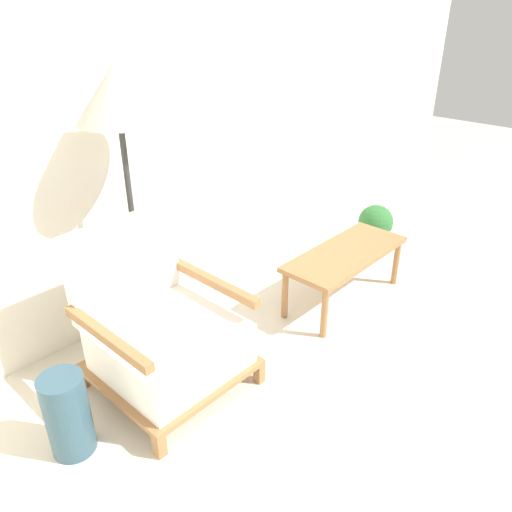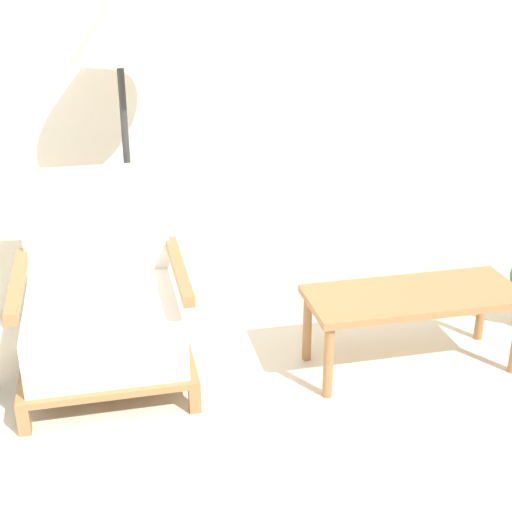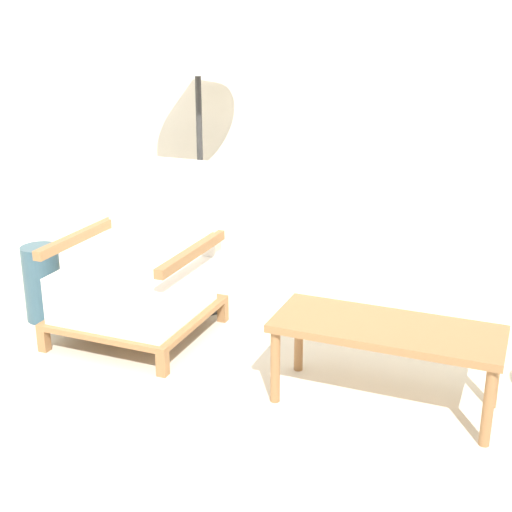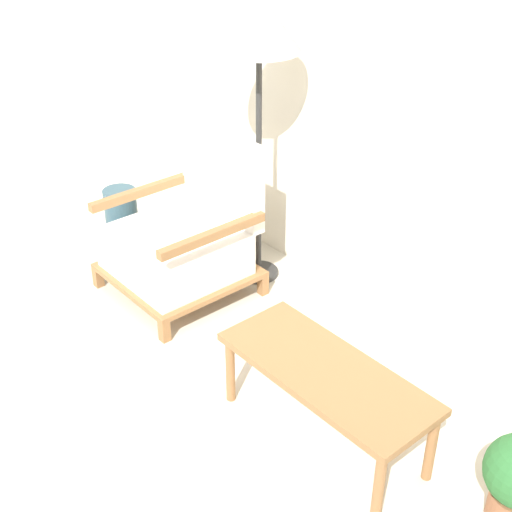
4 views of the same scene
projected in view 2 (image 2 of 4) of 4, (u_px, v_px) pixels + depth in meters
wall_back at (215, 53)px, 3.62m from camera, size 8.00×0.06×2.70m
armchair at (103, 310)px, 3.23m from camera, size 0.75×0.75×0.92m
floor_lamp at (118, 39)px, 3.20m from camera, size 0.45×0.45×1.67m
coffee_table at (413, 302)px, 3.28m from camera, size 0.99×0.40×0.39m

